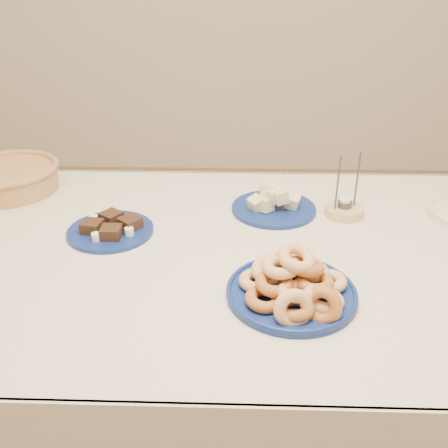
{
  "coord_description": "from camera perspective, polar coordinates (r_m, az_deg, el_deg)",
  "views": [
    {
      "loc": [
        0.04,
        -1.18,
        1.45
      ],
      "look_at": [
        0.0,
        -0.05,
        0.85
      ],
      "focal_mm": 40.0,
      "sensor_mm": 36.0,
      "label": 1
    }
  ],
  "objects": [
    {
      "name": "donut_platter",
      "position": [
        1.17,
        7.91,
        -7.0
      ],
      "size": [
        0.33,
        0.33,
        0.14
      ],
      "rotation": [
        0.0,
        0.0,
        0.08
      ],
      "color": "navy",
      "rests_on": "dining_table"
    },
    {
      "name": "ground",
      "position": [
        1.87,
        0.05,
        -22.93
      ],
      "size": [
        5.0,
        5.0,
        0.0
      ],
      "primitive_type": "plane",
      "color": "olive",
      "rests_on": "ground"
    },
    {
      "name": "wicker_basket",
      "position": [
        1.85,
        -23.42,
        4.97
      ],
      "size": [
        0.43,
        0.43,
        0.09
      ],
      "rotation": [
        0.0,
        0.0,
        0.29
      ],
      "color": "#99683D",
      "rests_on": "dining_table"
    },
    {
      "name": "dining_table",
      "position": [
        1.43,
        0.06,
        -6.37
      ],
      "size": [
        1.71,
        1.11,
        0.75
      ],
      "color": "brown",
      "rests_on": "ground"
    },
    {
      "name": "brownie_plate",
      "position": [
        1.47,
        -12.83,
        -0.54
      ],
      "size": [
        0.32,
        0.32,
        0.04
      ],
      "rotation": [
        0.0,
        0.0,
        -0.34
      ],
      "color": "navy",
      "rests_on": "dining_table"
    },
    {
      "name": "candle_holder",
      "position": [
        1.58,
        13.56,
        1.64
      ],
      "size": [
        0.16,
        0.16,
        0.2
      ],
      "rotation": [
        0.0,
        0.0,
        0.41
      ],
      "color": "tan",
      "rests_on": "dining_table"
    },
    {
      "name": "melon_plate",
      "position": [
        1.57,
        5.64,
        2.45
      ],
      "size": [
        0.33,
        0.33,
        0.09
      ],
      "rotation": [
        0.0,
        0.0,
        0.28
      ],
      "color": "navy",
      "rests_on": "dining_table"
    }
  ]
}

